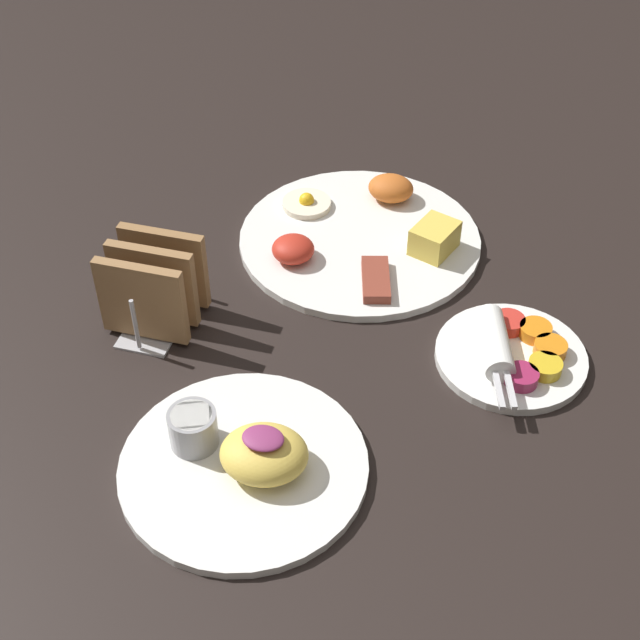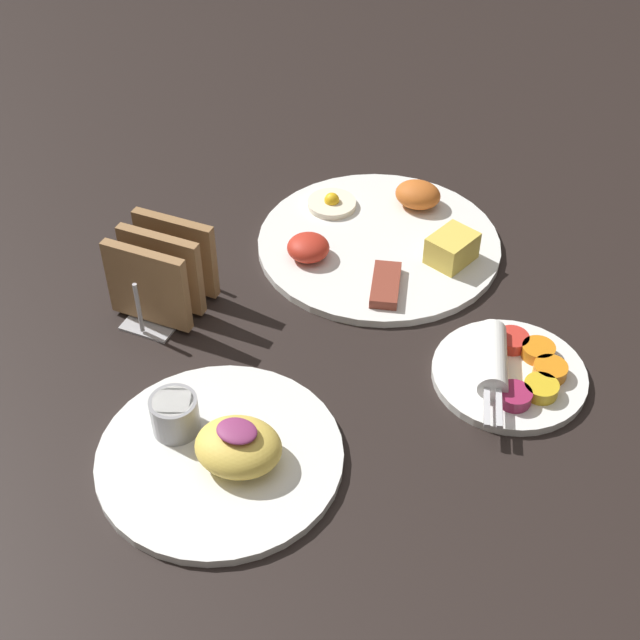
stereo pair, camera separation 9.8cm
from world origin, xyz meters
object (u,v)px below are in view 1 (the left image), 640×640
plate_breakfast (362,235)px  toast_rack (154,287)px  plate_condiments (511,352)px  plate_foreground (243,458)px

plate_breakfast → toast_rack: bearing=-132.9°
plate_breakfast → plate_condiments: size_ratio=1.67×
plate_breakfast → toast_rack: size_ratio=2.63×
plate_foreground → toast_rack: 0.25m
plate_foreground → toast_rack: toast_rack is taller
plate_condiments → plate_foreground: bearing=-136.8°
plate_condiments → toast_rack: 0.40m
plate_breakfast → plate_foreground: 0.39m
plate_breakfast → plate_condiments: bearing=-38.8°
toast_rack → plate_foreground: bearing=-47.4°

